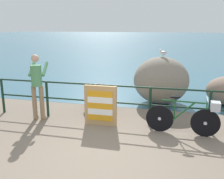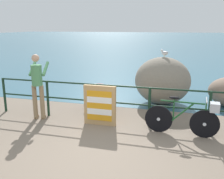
{
  "view_description": "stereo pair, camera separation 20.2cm",
  "coord_description": "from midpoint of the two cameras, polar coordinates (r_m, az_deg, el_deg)",
  "views": [
    {
      "loc": [
        1.25,
        -4.37,
        2.51
      ],
      "look_at": [
        -0.38,
        2.26,
        0.79
      ],
      "focal_mm": 40.98,
      "sensor_mm": 36.0,
      "label": 1
    },
    {
      "loc": [
        1.45,
        -4.32,
        2.51
      ],
      "look_at": [
        -0.38,
        2.26,
        0.79
      ],
      "focal_mm": 40.98,
      "sensor_mm": 36.0,
      "label": 2
    }
  ],
  "objects": [
    {
      "name": "breakwater_boulder_main",
      "position": [
        8.47,
        10.21,
        2.01
      ],
      "size": [
        1.79,
        1.63,
        1.53
      ],
      "color": "gray",
      "rests_on": "ground"
    },
    {
      "name": "breakwater_boulder_left",
      "position": [
        7.86,
        -3.76,
        -1.49
      ],
      "size": [
        0.89,
        0.76,
        0.79
      ],
      "color": "gray",
      "rests_on": "ground"
    },
    {
      "name": "person_at_railing",
      "position": [
        7.1,
        -17.16,
        1.16
      ],
      "size": [
        0.55,
        0.67,
        1.78
      ],
      "rotation": [
        0.0,
        0.0,
        1.81
      ],
      "color": "#8C7251",
      "rests_on": "ground_plane"
    },
    {
      "name": "sea_surface",
      "position": [
        52.58,
        12.53,
        11.07
      ],
      "size": [
        120.0,
        90.0,
        0.01
      ],
      "primitive_type": "cube",
      "color": "#38667A",
      "rests_on": "ground_plane"
    },
    {
      "name": "seagull",
      "position": [
        8.37,
        10.64,
        8.12
      ],
      "size": [
        0.31,
        0.27,
        0.23
      ],
      "rotation": [
        0.0,
        0.0,
        2.47
      ],
      "color": "gold",
      "rests_on": "breakwater_boulder_main"
    },
    {
      "name": "ground_plane",
      "position": [
        24.51,
        10.65,
        7.89
      ],
      "size": [
        120.0,
        120.0,
        0.1
      ],
      "primitive_type": "cube",
      "color": "#756656"
    },
    {
      "name": "bicycle",
      "position": [
        6.2,
        15.89,
        -5.69
      ],
      "size": [
        1.7,
        0.48,
        0.92
      ],
      "rotation": [
        0.0,
        0.0,
        -0.06
      ],
      "color": "black",
      "rests_on": "ground_plane"
    },
    {
      "name": "folded_deckchair_stack",
      "position": [
        6.55,
        -3.48,
        -3.59
      ],
      "size": [
        0.84,
        0.1,
        1.04
      ],
      "color": "tan",
      "rests_on": "ground_plane"
    },
    {
      "name": "promenade_railing",
      "position": [
        6.62,
        1.46,
        -2.31
      ],
      "size": [
        7.21,
        0.07,
        1.02
      ],
      "color": "black",
      "rests_on": "ground_plane"
    }
  ]
}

